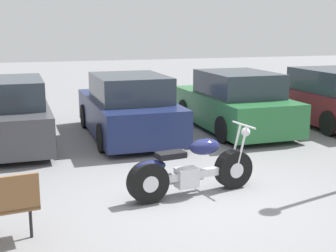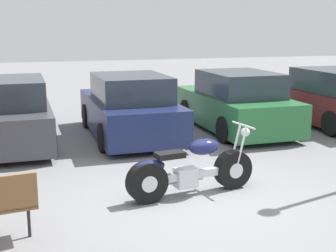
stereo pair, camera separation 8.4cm
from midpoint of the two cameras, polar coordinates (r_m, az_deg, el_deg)
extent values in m
plane|color=slate|center=(7.18, 3.64, -9.18)|extent=(60.00, 60.00, 0.00)
cylinder|color=black|center=(7.74, 7.65, -5.22)|extent=(0.65, 0.29, 0.63)
cylinder|color=silver|center=(7.74, 7.65, -5.22)|extent=(0.28, 0.25, 0.25)
cylinder|color=black|center=(7.04, -2.80, -6.88)|extent=(0.65, 0.29, 0.63)
cylinder|color=silver|center=(7.04, -2.80, -6.88)|extent=(0.28, 0.25, 0.25)
cube|color=silver|center=(7.36, 2.68, -5.92)|extent=(1.17, 0.27, 0.12)
cube|color=silver|center=(7.32, 1.95, -6.27)|extent=(0.37, 0.29, 0.30)
ellipsoid|color=#191E4C|center=(7.34, 4.16, -2.54)|extent=(0.56, 0.37, 0.26)
cube|color=black|center=(7.08, 0.00, -3.55)|extent=(0.47, 0.30, 0.09)
ellipsoid|color=#191E4C|center=(6.99, -2.44, -5.00)|extent=(0.50, 0.27, 0.20)
cylinder|color=silver|center=(7.62, 8.66, -2.71)|extent=(0.22, 0.07, 0.73)
cylinder|color=silver|center=(7.76, 7.91, -2.42)|extent=(0.22, 0.07, 0.73)
cylinder|color=silver|center=(7.66, 8.92, 0.12)|extent=(0.12, 0.62, 0.03)
sphere|color=silver|center=(7.71, 9.14, -0.73)|extent=(0.15, 0.15, 0.15)
cylinder|color=silver|center=(7.37, -0.03, -6.88)|extent=(1.16, 0.24, 0.08)
cube|color=#3D3D42|center=(11.03, -19.22, 0.54)|extent=(1.78, 4.10, 0.78)
cube|color=#28333D|center=(10.68, -19.49, 3.88)|extent=(1.57, 2.13, 0.59)
cylinder|color=black|center=(12.33, -15.21, 0.93)|extent=(0.20, 0.62, 0.62)
cylinder|color=black|center=(9.84, -14.40, -1.77)|extent=(0.20, 0.62, 0.62)
cube|color=#19234C|center=(11.25, -5.14, 1.38)|extent=(1.78, 4.10, 0.78)
cube|color=#28333D|center=(10.90, -4.92, 4.68)|extent=(1.57, 2.13, 0.59)
cylinder|color=black|center=(12.37, -10.21, 1.20)|extent=(0.20, 0.62, 0.62)
cylinder|color=black|center=(12.69, -2.76, 1.66)|extent=(0.20, 0.62, 0.62)
cylinder|color=black|center=(9.91, -8.15, -1.42)|extent=(0.20, 0.62, 0.62)
cylinder|color=black|center=(10.32, 0.98, -0.76)|extent=(0.20, 0.62, 0.62)
cube|color=#286B38|center=(12.08, 7.72, 2.06)|extent=(1.78, 4.10, 0.78)
cube|color=#28333D|center=(11.76, 8.33, 5.14)|extent=(1.57, 2.13, 0.59)
cylinder|color=black|center=(12.95, 1.93, 1.87)|extent=(0.20, 0.62, 0.62)
cylinder|color=black|center=(13.60, 8.54, 2.23)|extent=(0.20, 0.62, 0.62)
cylinder|color=black|center=(10.65, 6.60, -0.44)|extent=(0.20, 0.62, 0.62)
cylinder|color=black|center=(11.43, 14.21, 0.13)|extent=(0.20, 0.62, 0.62)
cube|color=maroon|center=(13.37, 18.64, 2.50)|extent=(1.78, 4.10, 0.78)
cube|color=#28333D|center=(13.09, 19.48, 5.27)|extent=(1.57, 2.13, 0.59)
cylinder|color=black|center=(13.99, 12.76, 2.34)|extent=(0.20, 0.62, 0.62)
cylinder|color=black|center=(14.90, 18.27, 2.61)|extent=(0.20, 0.62, 0.62)
cylinder|color=black|center=(11.92, 18.97, 0.32)|extent=(0.20, 0.62, 0.62)
cylinder|color=black|center=(6.20, -16.77, -10.97)|extent=(0.04, 0.04, 0.45)
camera|label=1|loc=(0.04, -90.29, -0.06)|focal=50.00mm
camera|label=2|loc=(0.04, 89.71, 0.06)|focal=50.00mm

